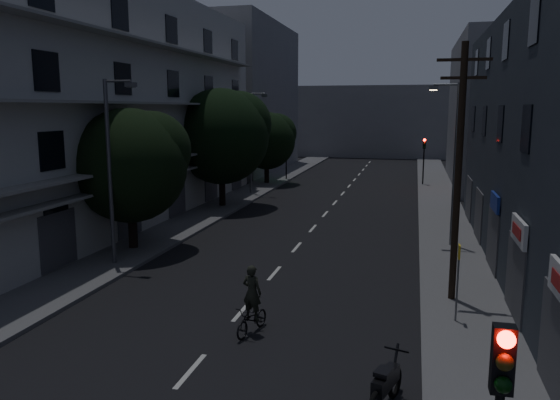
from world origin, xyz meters
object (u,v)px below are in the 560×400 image
at_px(bus_stop_sign, 458,269).
at_px(cyclist, 252,311).
at_px(motorcycle, 386,386).
at_px(utility_pole, 458,169).

xyz_separation_m(bus_stop_sign, cyclist, (-6.20, -2.19, -1.15)).
relative_size(bus_stop_sign, motorcycle, 1.23).
bearing_deg(cyclist, motorcycle, -24.44).
distance_m(utility_pole, bus_stop_sign, 3.69).
relative_size(utility_pole, bus_stop_sign, 3.56).
height_order(motorcycle, cyclist, cyclist).
relative_size(motorcycle, cyclist, 0.94).
bearing_deg(bus_stop_sign, utility_pole, 89.84).
distance_m(bus_stop_sign, motorcycle, 6.04).
bearing_deg(cyclist, bus_stop_sign, 33.34).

